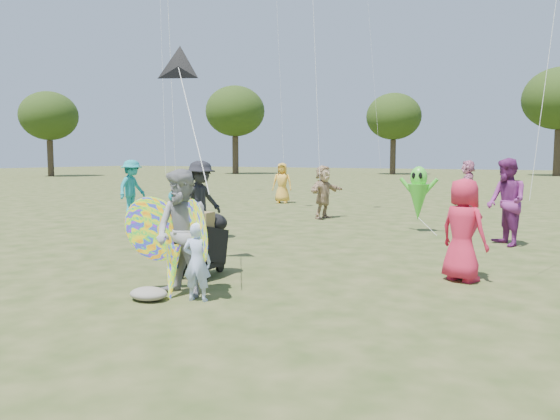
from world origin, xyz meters
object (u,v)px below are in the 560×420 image
object	(u,v)px
crowd_i	(132,188)
butterfly_kite	(174,244)
adult_man	(183,233)
jogging_stroller	(206,240)
crowd_b	(201,200)
crowd_a	(463,230)
crowd_e	(506,202)
crowd_g	(282,183)
crowd_j	(468,183)
alien_kite	(418,196)
crowd_d	(323,192)
child_girl	(197,262)

from	to	relation	value
crowd_i	butterfly_kite	size ratio (longest dim) A/B	1.08
adult_man	jogging_stroller	world-z (taller)	adult_man
crowd_i	crowd_b	bearing A→B (deg)	-126.73
jogging_stroller	crowd_a	bearing A→B (deg)	19.95
crowd_e	crowd_g	world-z (taller)	crowd_e
adult_man	crowd_b	xyz separation A→B (m)	(-3.02, 4.39, 0.03)
crowd_a	crowd_j	bearing A→B (deg)	-55.21
adult_man	jogging_stroller	bearing A→B (deg)	118.01
adult_man	alien_kite	bearing A→B (deg)	87.39
crowd_d	alien_kite	world-z (taller)	alien_kite
crowd_a	crowd_d	distance (m)	8.95
child_girl	crowd_d	size ratio (longest dim) A/B	0.64
alien_kite	adult_man	bearing A→B (deg)	-98.21
child_girl	crowd_d	world-z (taller)	crowd_d
crowd_a	crowd_e	size ratio (longest dim) A/B	0.84
crowd_g	crowd_i	bearing A→B (deg)	-125.79
crowd_d	crowd_e	distance (m)	6.48
crowd_a	butterfly_kite	size ratio (longest dim) A/B	0.95
butterfly_kite	crowd_a	bearing A→B (deg)	40.51
crowd_a	crowd_b	size ratio (longest dim) A/B	0.87
crowd_b	alien_kite	size ratio (longest dim) A/B	1.09
adult_man	crowd_b	size ratio (longest dim) A/B	0.96
child_girl	crowd_a	bearing A→B (deg)	-150.39
adult_man	crowd_d	distance (m)	10.16
crowd_b	crowd_g	size ratio (longest dim) A/B	1.10
butterfly_kite	alien_kite	world-z (taller)	alien_kite
crowd_b	crowd_d	world-z (taller)	crowd_b
crowd_i	butterfly_kite	xyz separation A→B (m)	(8.20, -7.63, -0.18)
crowd_a	crowd_e	xyz separation A→B (m)	(0.18, 4.05, 0.16)
child_girl	alien_kite	distance (m)	8.38
crowd_a	child_girl	bearing A→B (deg)	70.57
crowd_d	alien_kite	size ratio (longest dim) A/B	0.99
adult_man	crowd_i	size ratio (longest dim) A/B	0.97
jogging_stroller	butterfly_kite	bearing A→B (deg)	-78.78
crowd_i	jogging_stroller	xyz separation A→B (m)	(7.85, -6.42, -0.32)
crowd_d	butterfly_kite	size ratio (longest dim) A/B	0.99
butterfly_kite	crowd_b	bearing A→B (deg)	123.02
crowd_g	crowd_i	xyz separation A→B (m)	(-2.09, -6.73, 0.08)
crowd_d	adult_man	bearing A→B (deg)	-155.99
crowd_i	butterfly_kite	world-z (taller)	crowd_i
crowd_j	alien_kite	bearing A→B (deg)	-1.82
crowd_a	jogging_stroller	bearing A→B (deg)	49.57
crowd_d	crowd_g	bearing A→B (deg)	52.46
child_girl	crowd_i	world-z (taller)	crowd_i
adult_man	crowd_g	bearing A→B (deg)	119.14
crowd_e	crowd_j	world-z (taller)	crowd_e
crowd_e	child_girl	bearing A→B (deg)	-58.21
adult_man	jogging_stroller	distance (m)	1.33
crowd_d	crowd_i	world-z (taller)	crowd_i
crowd_i	alien_kite	size ratio (longest dim) A/B	1.08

